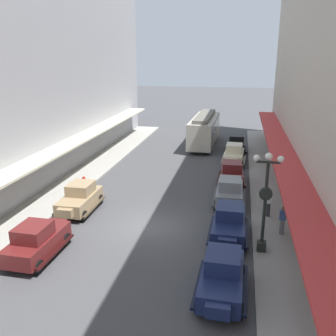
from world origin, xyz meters
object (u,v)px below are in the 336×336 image
object	(u,v)px
lamp_post_with_clock	(265,199)
fire_hydrant	(84,181)
parked_car_5	(232,172)
streetcar	(204,129)
parked_car_0	(236,143)
parked_car_3	(230,190)
parked_car_7	(80,197)
pedestrian_0	(282,220)
pedestrian_1	(269,203)
parked_car_2	(234,154)
parked_car_1	(37,240)
parked_car_4	(229,222)
parked_car_6	(222,275)

from	to	relation	value
lamp_post_with_clock	fire_hydrant	distance (m)	14.85
parked_car_5	streetcar	size ratio (longest dim) A/B	0.45
streetcar	parked_car_5	bearing A→B (deg)	-74.67
lamp_post_with_clock	streetcar	bearing A→B (deg)	102.89
parked_car_0	parked_car_3	size ratio (longest dim) A/B	1.01
parked_car_7	parked_car_0	bearing A→B (deg)	61.24
pedestrian_0	parked_car_5	bearing A→B (deg)	109.79
parked_car_0	pedestrian_1	xyz separation A→B (m)	(2.28, -16.24, 0.07)
parked_car_0	streetcar	distance (m)	4.35
parked_car_5	pedestrian_0	size ratio (longest dim) A/B	2.62
pedestrian_1	lamp_post_with_clock	bearing A→B (deg)	-97.68
parked_car_2	pedestrian_0	world-z (taller)	parked_car_2
parked_car_2	parked_car_0	bearing A→B (deg)	88.37
parked_car_1	parked_car_5	bearing A→B (deg)	54.84
parked_car_7	streetcar	distance (m)	20.66
parked_car_0	parked_car_4	distance (m)	19.29
lamp_post_with_clock	pedestrian_0	size ratio (longest dim) A/B	3.15
parked_car_2	parked_car_7	xyz separation A→B (m)	(-9.45, -12.90, 0.00)
parked_car_3	parked_car_6	world-z (taller)	same
streetcar	pedestrian_0	size ratio (longest dim) A/B	5.89
parked_car_4	parked_car_7	bearing A→B (deg)	169.13
parked_car_6	parked_car_7	bearing A→B (deg)	143.48
parked_car_0	lamp_post_with_clock	xyz separation A→B (m)	(1.68, -20.66, 2.04)
parked_car_0	fire_hydrant	world-z (taller)	parked_car_0
parked_car_5	pedestrian_1	world-z (taller)	parked_car_5
parked_car_6	pedestrian_0	world-z (taller)	parked_car_6
parked_car_5	streetcar	world-z (taller)	streetcar
streetcar	lamp_post_with_clock	distance (m)	23.57
fire_hydrant	pedestrian_0	world-z (taller)	pedestrian_0
parked_car_4	pedestrian_0	bearing A→B (deg)	14.33
parked_car_3	fire_hydrant	world-z (taller)	parked_car_3
parked_car_0	parked_car_5	size ratio (longest dim) A/B	1.00
streetcar	lamp_post_with_clock	world-z (taller)	lamp_post_with_clock
parked_car_3	parked_car_7	xyz separation A→B (m)	(-9.42, -3.16, 0.00)
pedestrian_0	parked_car_2	bearing A→B (deg)	102.05
fire_hydrant	streetcar	bearing A→B (deg)	64.51
parked_car_1	parked_car_6	bearing A→B (deg)	-7.83
parked_car_1	parked_car_2	size ratio (longest dim) A/B	0.99
fire_hydrant	pedestrian_0	distance (m)	14.85
parked_car_0	parked_car_7	distance (m)	19.91
pedestrian_0	pedestrian_1	xyz separation A→B (m)	(-0.58, 2.31, 0.02)
parked_car_7	pedestrian_1	xyz separation A→B (m)	(11.85, 1.21, 0.07)
parked_car_5	parked_car_7	distance (m)	11.90
parked_car_2	parked_car_7	bearing A→B (deg)	-126.22
fire_hydrant	parked_car_4	bearing A→B (deg)	-27.90
parked_car_3	parked_car_0	bearing A→B (deg)	89.36
parked_car_2	parked_car_5	world-z (taller)	same
parked_car_6	lamp_post_with_clock	distance (m)	4.67
parked_car_6	pedestrian_1	distance (m)	8.55
parked_car_0	pedestrian_0	size ratio (longest dim) A/B	2.63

